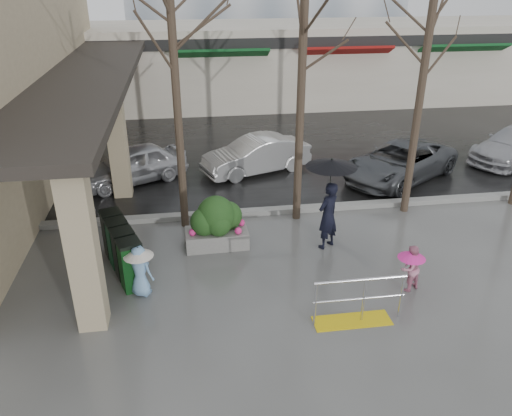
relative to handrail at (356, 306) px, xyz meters
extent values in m
plane|color=#51514F|center=(-1.36, 1.20, -0.38)|extent=(120.00, 120.00, 0.00)
cube|color=black|center=(-1.36, 23.20, -0.37)|extent=(120.00, 36.00, 0.01)
cube|color=gray|center=(-1.36, 5.20, -0.30)|extent=(120.00, 0.30, 0.15)
cube|color=#2D2823|center=(-6.16, 9.20, 3.25)|extent=(2.80, 18.00, 0.25)
cube|color=tan|center=(-5.26, 0.70, 1.37)|extent=(0.55, 0.55, 3.50)
cube|color=tan|center=(-5.26, 7.20, 1.37)|extent=(0.55, 0.55, 3.50)
cube|color=beige|center=(0.64, 19.20, 1.62)|extent=(34.00, 6.00, 4.00)
cube|color=maroon|center=(-7.36, 16.30, 2.47)|extent=(4.50, 1.68, 0.87)
cube|color=#0F4C1E|center=(-1.36, 16.30, 2.47)|extent=(4.50, 1.68, 0.87)
cube|color=maroon|center=(4.64, 16.30, 2.47)|extent=(4.50, 1.68, 0.87)
cube|color=#0F4C1E|center=(10.64, 16.30, 2.47)|extent=(4.50, 1.68, 0.87)
cube|color=black|center=(0.64, 16.30, 3.02)|extent=(34.00, 0.35, 0.50)
cube|color=yellow|center=(-0.06, 0.00, -0.37)|extent=(1.60, 0.50, 0.02)
cylinder|color=silver|center=(-0.86, 0.00, 0.12)|extent=(0.05, 0.05, 1.00)
cylinder|color=silver|center=(0.14, 0.00, 0.12)|extent=(0.05, 0.05, 1.00)
cylinder|color=silver|center=(0.94, 0.00, 0.12)|extent=(0.05, 0.05, 1.00)
cylinder|color=silver|center=(0.04, 0.00, 0.62)|extent=(1.90, 0.06, 0.06)
cylinder|color=silver|center=(0.04, 0.00, 0.17)|extent=(1.90, 0.04, 0.04)
cylinder|color=#382B21|center=(-3.36, 4.80, 3.02)|extent=(0.22, 0.22, 6.80)
cylinder|color=#382B21|center=(-0.16, 4.80, 3.12)|extent=(0.22, 0.22, 7.00)
cylinder|color=#382B21|center=(3.14, 4.80, 2.87)|extent=(0.22, 0.22, 6.50)
imported|color=black|center=(0.24, 3.06, 0.52)|extent=(0.78, 0.72, 1.79)
cylinder|color=black|center=(0.24, 3.06, 1.45)|extent=(0.02, 0.02, 1.13)
cone|color=black|center=(0.24, 3.06, 1.92)|extent=(1.26, 1.26, 0.18)
sphere|color=black|center=(0.24, 3.06, 2.03)|extent=(0.05, 0.05, 0.05)
imported|color=pink|center=(1.54, 0.93, 0.17)|extent=(0.65, 0.59, 1.09)
cylinder|color=black|center=(1.54, 0.93, 0.37)|extent=(0.02, 0.02, 0.47)
cone|color=#F6269D|center=(1.54, 0.93, 0.52)|extent=(0.61, 0.61, 0.18)
sphere|color=black|center=(1.54, 0.93, 0.63)|extent=(0.05, 0.05, 0.05)
imported|color=#7CACDC|center=(-4.36, 1.60, 0.22)|extent=(0.69, 0.63, 1.19)
cylinder|color=black|center=(-4.36, 1.60, 0.50)|extent=(0.02, 0.02, 0.56)
cone|color=silver|center=(-4.36, 1.60, 0.69)|extent=(0.65, 0.65, 0.18)
sphere|color=black|center=(-4.36, 1.60, 0.80)|extent=(0.05, 0.05, 0.05)
cube|color=slate|center=(-2.56, 3.51, -0.15)|extent=(1.61, 0.83, 0.44)
ellipsoid|color=#144016|center=(-2.56, 3.51, 0.51)|extent=(0.98, 0.88, 1.02)
sphere|color=#144016|center=(-2.87, 3.42, 0.39)|extent=(0.70, 0.70, 0.70)
sphere|color=#144016|center=(-2.25, 3.64, 0.40)|extent=(0.74, 0.74, 0.74)
cube|color=#0E3E14|center=(-4.57, 1.87, 0.18)|extent=(0.58, 0.58, 1.11)
cube|color=black|center=(-4.57, 1.87, 0.79)|extent=(0.62, 0.62, 0.08)
cube|color=black|center=(-4.76, 2.39, 0.18)|extent=(0.58, 0.58, 1.11)
cube|color=black|center=(-4.76, 2.39, 0.79)|extent=(0.62, 0.62, 0.08)
cube|color=#0D3A1E|center=(-4.95, 2.92, 0.18)|extent=(0.58, 0.58, 1.11)
cube|color=black|center=(-4.95, 2.92, 0.79)|extent=(0.62, 0.62, 0.08)
cube|color=black|center=(-5.13, 3.44, 0.18)|extent=(0.58, 0.58, 1.11)
cube|color=black|center=(-5.13, 3.44, 0.79)|extent=(0.62, 0.62, 0.08)
imported|color=#BBBCC1|center=(-5.04, 8.25, 0.25)|extent=(3.97, 2.99, 1.26)
imported|color=silver|center=(-0.78, 8.58, 0.25)|extent=(4.05, 2.56, 1.26)
imported|color=#4F5256|center=(3.96, 7.24, 0.25)|extent=(4.94, 4.22, 1.26)
camera|label=1|loc=(-3.21, -7.85, 6.13)|focal=35.00mm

